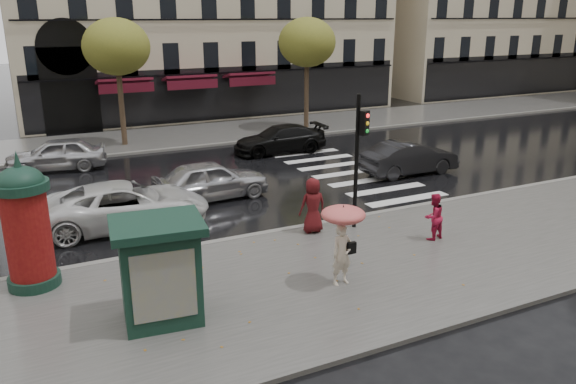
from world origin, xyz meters
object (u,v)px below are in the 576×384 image
newsstand (160,270)px  car_silver (211,180)px  woman_red (433,217)px  man_burgundy (313,205)px  car_white (126,205)px  car_far_silver (56,154)px  car_darkgrey (409,158)px  car_black (280,139)px  morris_column (26,223)px  traffic_light (359,149)px  woman_umbrella (343,232)px

newsstand → car_silver: (3.93, 8.22, -0.59)m
woman_red → man_burgundy: (-3.03, 2.17, 0.15)m
car_white → car_far_silver: car_white is taller
car_darkgrey → car_black: car_darkgrey is taller
man_burgundy → car_darkgrey: 8.59m
man_burgundy → newsstand: 6.52m
morris_column → traffic_light: 9.69m
man_burgundy → car_black: man_burgundy is taller
woman_umbrella → car_black: 15.08m
woman_red → morris_column: morris_column is taller
man_burgundy → morris_column: (-8.18, -0.13, 0.81)m
newsstand → car_black: 16.90m
man_burgundy → car_darkgrey: size_ratio=0.40×
woman_red → car_far_silver: bearing=-64.8°
morris_column → car_darkgrey: (15.48, 4.65, -1.09)m
car_far_silver → woman_red: bearing=42.1°
car_darkgrey → woman_umbrella: bearing=134.1°
car_white → car_black: bearing=-47.0°
woman_umbrella → newsstand: bearing=176.6°
woman_umbrella → man_burgundy: bearing=73.2°
morris_column → car_darkgrey: morris_column is taller
woman_umbrella → car_darkgrey: (8.37, 8.04, -0.81)m
car_silver → car_black: 8.01m
woman_umbrella → woman_red: bearing=18.3°
man_burgundy → traffic_light: size_ratio=0.41×
man_burgundy → car_silver: bearing=-67.4°
woman_red → woman_umbrella: bearing=9.3°
morris_column → car_darkgrey: 16.20m
newsstand → car_far_silver: (-1.00, 15.29, -0.61)m
traffic_light → car_white: traffic_light is taller
woman_red → car_darkgrey: woman_red is taller
car_black → man_burgundy: bearing=-17.0°
morris_column → traffic_light: (9.65, -0.16, 0.92)m
woman_red → car_silver: (-4.74, 7.14, -0.10)m
woman_red → car_darkgrey: 7.94m
car_darkgrey → car_white: (-12.48, -1.13, 0.02)m
man_burgundy → car_white: (-5.18, 3.39, -0.25)m
newsstand → car_white: newsstand is taller
woman_umbrella → man_burgundy: size_ratio=1.22×
woman_umbrella → car_silver: bearing=94.3°
woman_red → newsstand: newsstand is taller
car_white → car_black: 11.65m
woman_umbrella → car_black: bearing=70.7°
car_darkgrey → car_white: bearing=95.4°
car_black → newsstand: bearing=-31.4°
car_far_silver → car_silver: bearing=42.8°
man_burgundy → car_far_silver: (-6.64, 12.04, -0.27)m
morris_column → car_silver: morris_column is taller
morris_column → car_white: bearing=49.5°
traffic_light → car_black: (2.44, 10.98, -2.05)m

